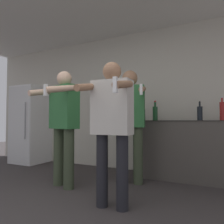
{
  "coord_description": "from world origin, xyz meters",
  "views": [
    {
      "loc": [
        1.47,
        -1.16,
        0.9
      ],
      "look_at": [
        0.44,
        0.89,
        1.0
      ],
      "focal_mm": 35.0,
      "sensor_mm": 36.0,
      "label": 1
    }
  ],
  "objects": [
    {
      "name": "bottle_green_wine",
      "position": [
        1.48,
        2.33,
        1.05
      ],
      "size": [
        0.07,
        0.07,
        0.34
      ],
      "color": "maroon",
      "rests_on": "counter"
    },
    {
      "name": "bottle_tall_gin",
      "position": [
        0.3,
        2.33,
        1.01
      ],
      "size": [
        0.06,
        0.06,
        0.25
      ],
      "color": "black",
      "rests_on": "counter"
    },
    {
      "name": "refrigerator",
      "position": [
        -2.27,
        2.31,
        0.83
      ],
      "size": [
        0.66,
        0.68,
        1.65
      ],
      "color": "white",
      "rests_on": "ground_plane"
    },
    {
      "name": "counter",
      "position": [
        1.02,
        2.39,
        0.46
      ],
      "size": [
        1.69,
        0.53,
        0.91
      ],
      "color": "#47423D",
      "rests_on": "ground_plane"
    },
    {
      "name": "bottle_amber_bourbon",
      "position": [
        1.18,
        2.33,
        1.02
      ],
      "size": [
        0.08,
        0.08,
        0.29
      ],
      "color": "black",
      "rests_on": "counter"
    },
    {
      "name": "person_man_side",
      "position": [
        -0.48,
        1.23,
        0.92
      ],
      "size": [
        0.62,
        0.64,
        1.6
      ],
      "color": "#38422D",
      "rests_on": "ground_plane"
    },
    {
      "name": "bottle_clear_vodka",
      "position": [
        0.5,
        2.33,
        1.04
      ],
      "size": [
        0.08,
        0.08,
        0.33
      ],
      "color": "#194723",
      "rests_on": "counter"
    },
    {
      "name": "person_woman_foreground",
      "position": [
        0.44,
        0.88,
        0.9
      ],
      "size": [
        0.48,
        0.49,
        1.53
      ],
      "color": "black",
      "rests_on": "ground_plane"
    },
    {
      "name": "person_spectator_back",
      "position": [
        0.28,
        1.79,
        0.95
      ],
      "size": [
        0.54,
        0.53,
        1.64
      ],
      "color": "#38422D",
      "rests_on": "ground_plane"
    },
    {
      "name": "wall_back",
      "position": [
        0.0,
        2.67,
        1.27
      ],
      "size": [
        7.0,
        0.06,
        2.55
      ],
      "color": "beige",
      "rests_on": "ground_plane"
    }
  ]
}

